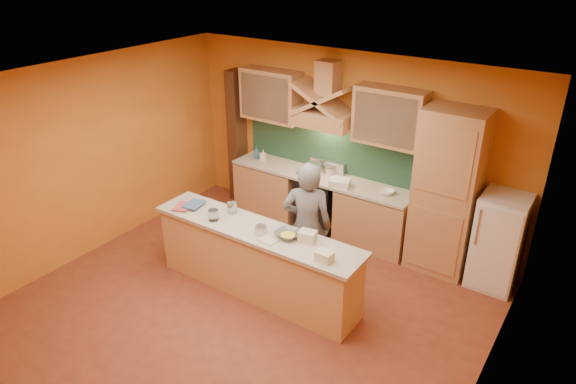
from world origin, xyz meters
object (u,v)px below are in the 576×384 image
Objects in this scene: stove at (319,203)px; person at (307,227)px; mixing_bowl at (288,234)px; kitchen_scale at (261,231)px; fridge at (498,242)px.

stove is 0.51× the size of person.
kitchen_scale is at bearing -157.05° from mixing_bowl.
person is 0.66m from kitchen_scale.
person is (-2.06, -1.40, 0.23)m from fridge.
stove is at bearing 180.00° from fridge.
mixing_bowl is (-2.05, -1.85, 0.33)m from fridge.
kitchen_scale is at bearing -139.98° from fridge.
person reaches higher than fridge.
mixing_bowl is at bearing 66.03° from person.
mixing_bowl is at bearing -137.94° from fridge.
fridge is 2.78m from mixing_bowl.
fridge is (2.70, 0.00, 0.20)m from stove.
person is at bearing -65.36° from stove.
kitchen_scale is (-0.30, -0.57, 0.11)m from person.
stove is 1.60m from person.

